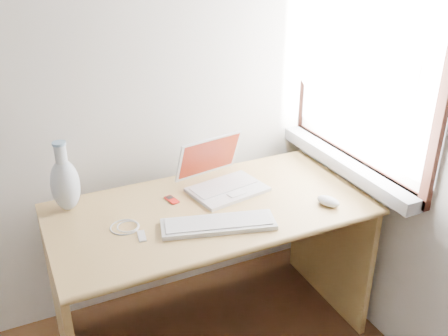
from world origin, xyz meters
name	(u,v)px	position (x,y,z in m)	size (l,w,h in m)	color
window	(359,62)	(1.72, 1.30, 1.28)	(0.11, 0.99, 1.10)	white
desk	(204,237)	(0.99, 1.38, 0.52)	(1.37, 0.69, 0.72)	tan
laptop	(224,177)	(1.12, 1.43, 0.78)	(0.37, 0.33, 0.22)	white
external_keyboard	(218,224)	(0.95, 1.13, 0.74)	(0.48, 0.26, 0.02)	white
mouse	(328,201)	(1.46, 1.09, 0.74)	(0.06, 0.11, 0.04)	white
ipod	(172,200)	(0.86, 1.42, 0.73)	(0.05, 0.08, 0.01)	red
cable_coil	(125,227)	(0.61, 1.28, 0.73)	(0.12, 0.12, 0.01)	white
remote	(142,236)	(0.65, 1.19, 0.73)	(0.03, 0.08, 0.01)	white
vase	(65,183)	(0.43, 1.53, 0.85)	(0.12, 0.12, 0.31)	silver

